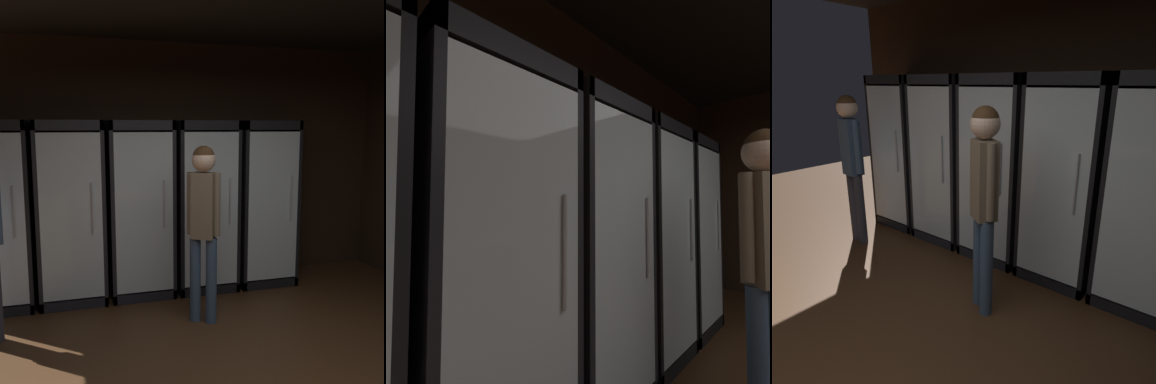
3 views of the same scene
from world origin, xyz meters
The scene contains 6 objects.
wall_back centered at (0.00, 3.03, 1.40)m, with size 6.00×0.06×2.80m, color black.
cooler_left centered at (-1.23, 2.70, 0.94)m, with size 0.68×0.68×1.91m.
cooler_center centered at (-0.50, 2.70, 0.94)m, with size 0.68×0.68×1.91m.
cooler_right centered at (0.23, 2.70, 0.93)m, with size 0.68×0.68×1.91m.
cooler_far_right centered at (0.95, 2.70, 0.93)m, with size 0.68×0.68×1.91m.
shopper_near centered at (-0.06, 1.73, 1.05)m, with size 0.28×0.24×1.67m.
Camera 2 is at (-1.85, 1.45, 1.26)m, focal length 25.43 mm.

